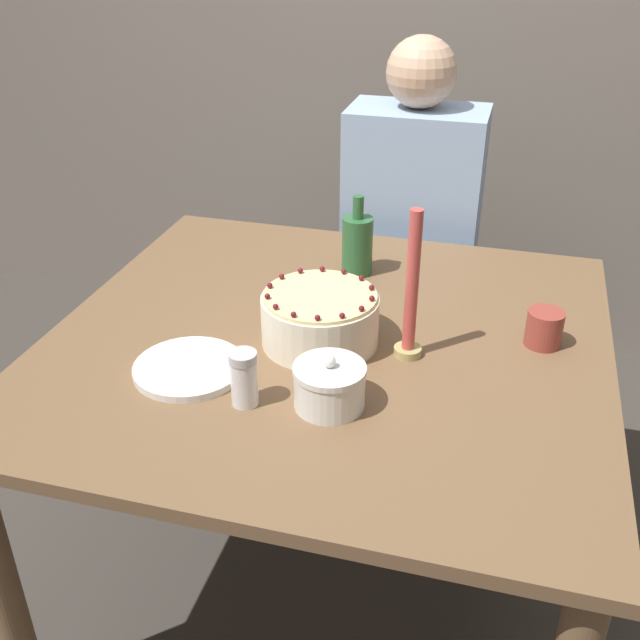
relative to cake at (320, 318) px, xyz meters
name	(u,v)px	position (x,y,z in m)	size (l,w,h in m)	color
ground_plane	(326,573)	(0.01, 0.03, -0.80)	(12.00, 12.00, 0.00)	#3D3833
dining_table	(328,377)	(0.01, 0.03, -0.16)	(1.21, 1.16, 0.74)	brown
cake	(320,318)	(0.00, 0.00, 0.00)	(0.25, 0.25, 0.13)	#EFE5CC
sugar_bowl	(329,386)	(0.08, -0.22, -0.01)	(0.14, 0.14, 0.11)	white
sugar_shaker	(244,378)	(-0.08, -0.26, 0.00)	(0.05, 0.05, 0.11)	white
plate_stack	(189,368)	(-0.23, -0.18, -0.05)	(0.23, 0.23, 0.02)	white
candle	(411,298)	(0.19, 0.00, 0.08)	(0.06, 0.06, 0.33)	tan
bottle	(357,244)	(0.00, 0.36, 0.02)	(0.08, 0.08, 0.21)	#2D6638
cup	(544,328)	(0.46, 0.12, -0.02)	(0.08, 0.08, 0.08)	#993D33
person_man_blue_shirt	(409,270)	(0.07, 0.81, -0.25)	(0.40, 0.34, 1.26)	#2D2D38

